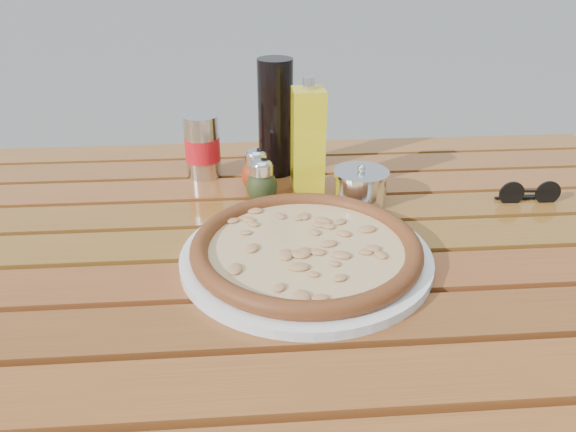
{
  "coord_description": "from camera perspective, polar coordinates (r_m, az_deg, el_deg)",
  "views": [
    {
      "loc": [
        -0.06,
        -0.75,
        1.18
      ],
      "look_at": [
        0.0,
        0.02,
        0.78
      ],
      "focal_mm": 35.0,
      "sensor_mm": 36.0,
      "label": 1
    }
  ],
  "objects": [
    {
      "name": "pepper_shaker",
      "position": [
        1.01,
        -3.25,
        4.57
      ],
      "size": [
        0.06,
        0.06,
        0.08
      ],
      "rotation": [
        0.0,
        0.0,
        -0.14
      ],
      "color": "#A73113",
      "rests_on": "table"
    },
    {
      "name": "soda_can",
      "position": [
        1.08,
        -8.7,
        6.96
      ],
      "size": [
        0.09,
        0.09,
        0.12
      ],
      "rotation": [
        0.0,
        0.0,
        -0.38
      ],
      "color": "silver",
      "rests_on": "table"
    },
    {
      "name": "parmesan_tin",
      "position": [
        0.98,
        7.37,
        3.01
      ],
      "size": [
        0.12,
        0.12,
        0.07
      ],
      "rotation": [
        0.0,
        0.0,
        -0.33
      ],
      "color": "silver",
      "rests_on": "table"
    },
    {
      "name": "dark_bottle",
      "position": [
        1.07,
        -1.28,
        9.94
      ],
      "size": [
        0.08,
        0.08,
        0.22
      ],
      "primitive_type": "cylinder",
      "rotation": [
        0.0,
        0.0,
        -0.18
      ],
      "color": "black",
      "rests_on": "table"
    },
    {
      "name": "table",
      "position": [
        0.91,
        0.1,
        -6.55
      ],
      "size": [
        1.4,
        0.9,
        0.75
      ],
      "color": "#37210C",
      "rests_on": "ground"
    },
    {
      "name": "plate",
      "position": [
        0.81,
        1.84,
        -4.14
      ],
      "size": [
        0.42,
        0.42,
        0.01
      ],
      "primitive_type": "cylinder",
      "rotation": [
        0.0,
        0.0,
        -0.18
      ],
      "color": "white",
      "rests_on": "table"
    },
    {
      "name": "pizza",
      "position": [
        0.8,
        1.85,
        -3.18
      ],
      "size": [
        0.43,
        0.43,
        0.03
      ],
      "rotation": [
        0.0,
        0.0,
        -0.39
      ],
      "color": "beige",
      "rests_on": "plate"
    },
    {
      "name": "oregano_shaker",
      "position": [
        0.97,
        -2.68,
        3.46
      ],
      "size": [
        0.07,
        0.07,
        0.08
      ],
      "rotation": [
        0.0,
        0.0,
        0.29
      ],
      "color": "#303A17",
      "rests_on": "table"
    },
    {
      "name": "sunglasses",
      "position": [
        1.06,
        23.27,
        2.08
      ],
      "size": [
        0.11,
        0.03,
        0.04
      ],
      "rotation": [
        0.0,
        0.0,
        -0.04
      ],
      "color": "black",
      "rests_on": "table"
    },
    {
      "name": "olive_oil_cruet",
      "position": [
        0.98,
        2.03,
        7.49
      ],
      "size": [
        0.06,
        0.06,
        0.21
      ],
      "rotation": [
        0.0,
        0.0,
        0.01
      ],
      "color": "gold",
      "rests_on": "table"
    }
  ]
}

